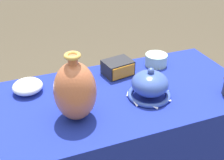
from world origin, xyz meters
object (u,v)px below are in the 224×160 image
pot_squat_celadon (156,60)px  vase_dome_bell (150,86)px  vase_tall_bulbous (75,91)px  pot_squat_slate (75,79)px  bowl_shallow_porcelain (28,86)px  mosaic_tile_box (118,68)px

pot_squat_celadon → vase_dome_bell: bearing=-123.9°
vase_tall_bulbous → pot_squat_slate: 0.31m
pot_squat_slate → bowl_shallow_porcelain: bearing=179.2°
vase_dome_bell → pot_squat_slate: bearing=141.1°
mosaic_tile_box → vase_dome_bell: bearing=-87.0°
vase_dome_bell → mosaic_tile_box: bearing=103.1°
pot_squat_slate → vase_dome_bell: bearing=-38.9°
pot_squat_slate → bowl_shallow_porcelain: (-0.24, 0.00, 0.01)m
vase_tall_bulbous → pot_squat_slate: bearing=77.5°
vase_tall_bulbous → pot_squat_celadon: 0.66m
vase_tall_bulbous → pot_squat_slate: size_ratio=2.17×
vase_tall_bulbous → pot_squat_celadon: (0.57, 0.32, -0.10)m
vase_dome_bell → mosaic_tile_box: 0.27m
pot_squat_celadon → bowl_shallow_porcelain: (-0.75, -0.03, -0.00)m
mosaic_tile_box → pot_squat_slate: bearing=172.6°
mosaic_tile_box → bowl_shallow_porcelain: (-0.49, -0.01, -0.01)m
vase_tall_bulbous → pot_squat_celadon: bearing=29.2°
vase_tall_bulbous → mosaic_tile_box: 0.44m
vase_dome_bell → pot_squat_celadon: bearing=56.1°
vase_tall_bulbous → mosaic_tile_box: (0.31, 0.29, -0.10)m
vase_tall_bulbous → pot_squat_slate: (0.06, 0.28, -0.11)m
pot_squat_celadon → bowl_shallow_porcelain: bearing=-177.6°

